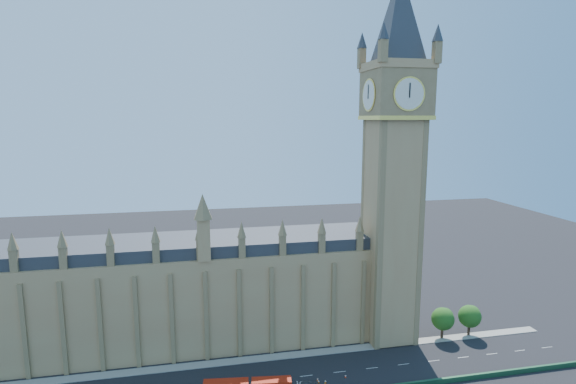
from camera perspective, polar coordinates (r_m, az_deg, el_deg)
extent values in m
plane|color=black|center=(109.41, -4.29, -22.92)|extent=(400.00, 400.00, 0.00)
cube|color=#AA7F52|center=(123.53, -17.64, -12.92)|extent=(120.00, 20.00, 25.00)
cube|color=#2D3035|center=(119.06, -17.97, -6.66)|extent=(120.00, 18.00, 3.00)
cube|color=#AA7F52|center=(120.45, 12.92, -5.02)|extent=(12.00, 12.00, 58.00)
cube|color=olive|center=(116.99, 13.55, 11.84)|extent=(14.00, 14.00, 12.00)
cylinder|color=silver|center=(110.56, 15.15, 11.94)|extent=(7.20, 0.30, 7.20)
cube|color=#AA7F52|center=(117.55, 13.68, 15.25)|extent=(14.50, 14.50, 2.00)
cube|color=gray|center=(117.47, -4.94, -20.44)|extent=(160.00, 3.00, 0.16)
cylinder|color=#382619|center=(132.53, 18.98, -16.37)|extent=(0.70, 0.70, 4.00)
sphere|color=#194512|center=(131.08, 19.06, -14.99)|extent=(6.00, 6.00, 6.00)
sphere|color=#194512|center=(131.46, 19.32, -14.65)|extent=(4.38, 4.38, 4.38)
cylinder|color=#382619|center=(136.53, 21.98, -15.77)|extent=(0.70, 0.70, 4.00)
sphere|color=#194512|center=(135.13, 22.07, -14.42)|extent=(6.00, 6.00, 6.00)
sphere|color=#194512|center=(135.54, 22.31, -14.08)|extent=(4.38, 4.38, 4.38)
imported|color=white|center=(107.30, 2.32, -23.22)|extent=(4.29, 1.98, 1.21)
cube|color=black|center=(109.73, 3.77, -22.80)|extent=(0.48, 0.48, 0.04)
cone|color=#EA460C|center=(109.57, 3.78, -22.66)|extent=(0.53, 0.53, 0.65)
cylinder|color=white|center=(109.52, 3.78, -22.62)|extent=(0.32, 0.32, 0.11)
cube|color=black|center=(109.06, 3.90, -23.02)|extent=(0.45, 0.45, 0.04)
cone|color=#FF640D|center=(108.90, 3.90, -22.89)|extent=(0.50, 0.50, 0.64)
cylinder|color=white|center=(108.85, 3.90, -22.84)|extent=(0.31, 0.31, 0.11)
cube|color=black|center=(111.38, 7.31, -22.33)|extent=(0.49, 0.49, 0.04)
cone|color=red|center=(111.22, 7.31, -22.19)|extent=(0.54, 0.54, 0.66)
cylinder|color=white|center=(111.17, 7.31, -22.15)|extent=(0.32, 0.32, 0.11)
cube|color=black|center=(109.09, 4.78, -23.02)|extent=(0.53, 0.53, 0.04)
cone|color=orange|center=(108.91, 4.78, -22.87)|extent=(0.58, 0.58, 0.71)
cylinder|color=white|center=(108.85, 4.78, -22.82)|extent=(0.35, 0.35, 0.12)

